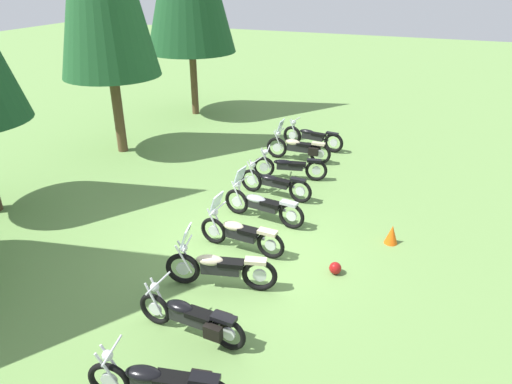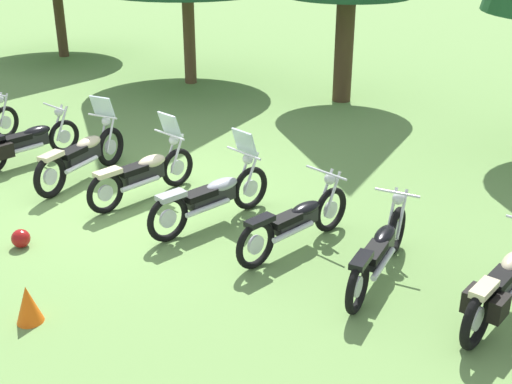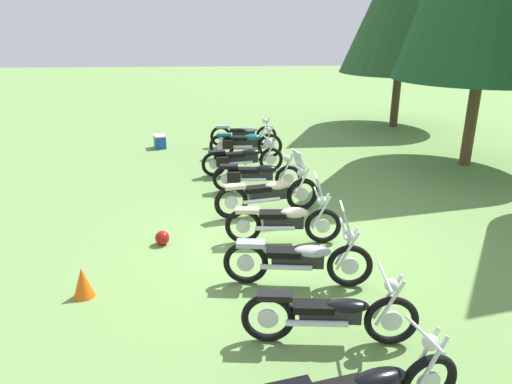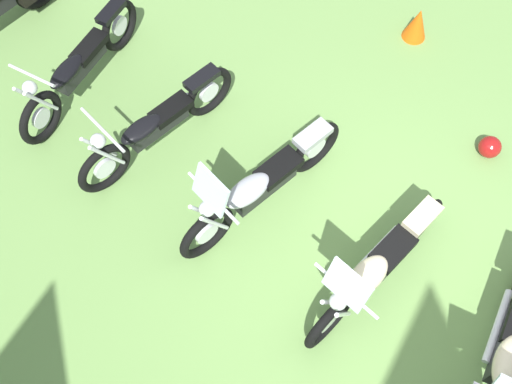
{
  "view_description": "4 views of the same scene",
  "coord_description": "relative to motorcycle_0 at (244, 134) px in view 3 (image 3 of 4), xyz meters",
  "views": [
    {
      "loc": [
        -8.39,
        -3.6,
        6.02
      ],
      "look_at": [
        1.5,
        0.31,
        0.84
      ],
      "focal_mm": 32.43,
      "sensor_mm": 36.0,
      "label": 1
    },
    {
      "loc": [
        7.88,
        -6.48,
        4.57
      ],
      "look_at": [
        2.07,
        0.62,
        0.51
      ],
      "focal_mm": 46.18,
      "sensor_mm": 36.0,
      "label": 2
    },
    {
      "loc": [
        8.01,
        -1.0,
        3.89
      ],
      "look_at": [
        -0.76,
        -0.34,
        0.74
      ],
      "focal_mm": 32.83,
      "sensor_mm": 36.0,
      "label": 3
    },
    {
      "loc": [
        -0.51,
        2.7,
        6.44
      ],
      "look_at": [
        1.42,
        0.45,
        0.92
      ],
      "focal_mm": 43.82,
      "sensor_mm": 36.0,
      "label": 4
    }
  ],
  "objects": [
    {
      "name": "motorcycle_3",
      "position": [
        4.53,
        0.05,
        -0.0
      ],
      "size": [
        0.72,
        2.2,
        0.99
      ],
      "rotation": [
        0.0,
        0.0,
        1.51
      ],
      "color": "black",
      "rests_on": "ground_plane"
    },
    {
      "name": "motorcycle_1",
      "position": [
        1.43,
        -0.06,
        0.04
      ],
      "size": [
        0.75,
        2.25,
        1.03
      ],
      "rotation": [
        0.0,
        0.0,
        1.51
      ],
      "color": "black",
      "rests_on": "ground_plane"
    },
    {
      "name": "motorcycle_2",
      "position": [
        3.07,
        -0.23,
        0.01
      ],
      "size": [
        0.83,
        2.28,
        1.0
      ],
      "rotation": [
        0.0,
        0.0,
        1.77
      ],
      "color": "black",
      "rests_on": "ground_plane"
    },
    {
      "name": "motorcycle_6",
      "position": [
        8.97,
        0.41,
        0.03
      ],
      "size": [
        0.76,
        2.33,
        1.37
      ],
      "rotation": [
        0.0,
        0.0,
        1.44
      ],
      "color": "black",
      "rests_on": "ground_plane"
    },
    {
      "name": "dropped_helmet",
      "position": [
        7.35,
        -1.91,
        -0.31
      ],
      "size": [
        0.27,
        0.27,
        0.27
      ],
      "primitive_type": "sphere",
      "color": "maroon",
      "rests_on": "ground_plane"
    },
    {
      "name": "motorcycle_0",
      "position": [
        0.0,
        0.0,
        0.0
      ],
      "size": [
        0.68,
        2.24,
        1.01
      ],
      "rotation": [
        0.0,
        0.0,
        1.54
      ],
      "color": "black",
      "rests_on": "ground_plane"
    },
    {
      "name": "traffic_cone",
      "position": [
        9.07,
        -2.89,
        -0.2
      ],
      "size": [
        0.32,
        0.32,
        0.48
      ],
      "primitive_type": "cone",
      "color": "#EA590F",
      "rests_on": "ground_plane"
    },
    {
      "name": "motorcycle_4",
      "position": [
        6.01,
        0.23,
        0.04
      ],
      "size": [
        0.79,
        2.32,
        1.38
      ],
      "rotation": [
        0.0,
        0.0,
        1.8
      ],
      "color": "black",
      "rests_on": "ground_plane"
    },
    {
      "name": "picnic_cooler",
      "position": [
        -0.07,
        -2.82,
        -0.22
      ],
      "size": [
        0.57,
        0.47,
        0.44
      ],
      "color": "#19479E",
      "rests_on": "ground_plane"
    },
    {
      "name": "motorcycle_7",
      "position": [
        10.42,
        0.58,
        -0.01
      ],
      "size": [
        0.75,
        2.26,
        1.0
      ],
      "rotation": [
        0.0,
        0.0,
        1.46
      ],
      "color": "black",
      "rests_on": "ground_plane"
    },
    {
      "name": "ground_plane",
      "position": [
        7.39,
        0.25,
        -0.44
      ],
      "size": [
        80.0,
        80.0,
        0.0
      ],
      "primitive_type": "plane",
      "color": "#6B934C"
    },
    {
      "name": "motorcycle_5",
      "position": [
        7.45,
        0.39,
        0.03
      ],
      "size": [
        0.76,
        2.18,
        1.35
      ],
      "rotation": [
        0.0,
        0.0,
        1.5
      ],
      "color": "black",
      "rests_on": "ground_plane"
    }
  ]
}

